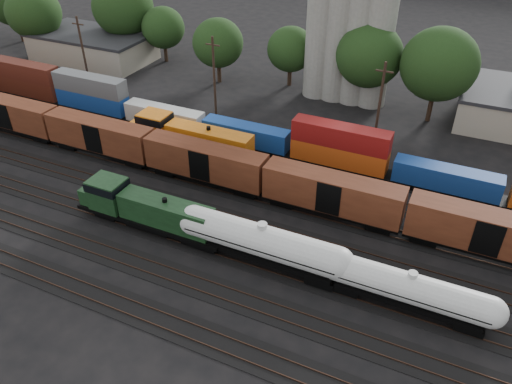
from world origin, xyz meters
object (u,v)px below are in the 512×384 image
at_px(green_locomotive, 142,208).
at_px(grain_silo, 348,28).
at_px(tank_car_a, 262,242).
at_px(orange_locomotive, 187,137).

xyz_separation_m(green_locomotive, grain_silo, (9.09, 41.00, 8.68)).
xyz_separation_m(tank_car_a, grain_silo, (-4.55, 41.00, 8.50)).
height_order(tank_car_a, orange_locomotive, orange_locomotive).
bearing_deg(green_locomotive, grain_silo, 77.50).
xyz_separation_m(tank_car_a, orange_locomotive, (-17.37, 15.00, -0.04)).
distance_m(green_locomotive, tank_car_a, 13.64).
bearing_deg(grain_silo, tank_car_a, -83.66).
distance_m(green_locomotive, grain_silo, 42.88).
bearing_deg(tank_car_a, orange_locomotive, 139.19).
relative_size(green_locomotive, orange_locomotive, 0.89).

